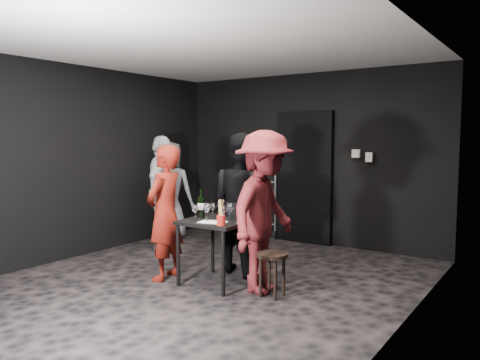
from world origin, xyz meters
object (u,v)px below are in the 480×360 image
Objects in this scene: bystander_cream at (162,184)px; bystander_grey at (170,187)px; server_red at (165,208)px; man_maroon at (265,197)px; hand_truck at (264,226)px; stool at (272,262)px; woman_black at (242,192)px; wine_bottle at (201,206)px; tasting_table at (217,228)px; breadstick_cup at (221,213)px.

bystander_cream reaches higher than bystander_grey.
man_maroon is (1.22, 0.27, 0.19)m from server_red.
bystander_grey reaches higher than hand_truck.
man_maroon is (-0.16, 0.10, 0.67)m from stool.
server_red is 0.84× the size of woman_black.
wine_bottle is (1.48, -0.88, -0.10)m from bystander_cream.
stool is at bearing 86.66° from server_red.
tasting_table is 0.37× the size of woman_black.
bystander_cream is (-2.33, 0.82, -0.06)m from man_maroon.
server_red is at bearing 113.24° from bystander_grey.
wine_bottle is (-1.01, 0.05, 0.51)m from stool.
bystander_cream is at bearing -144.98° from server_red.
man_maroon reaches higher than wine_bottle.
stool is at bearing -139.30° from bystander_cream.
stool is 0.76m from breadstick_cup.
woman_black is 6.84× the size of breadstick_cup.
hand_truck is 2.63m from server_red.
woman_black is at bearing -130.07° from bystander_cream.
breadstick_cup is (-0.35, -0.33, -0.16)m from man_maroon.
woman_black reaches higher than tasting_table.
man_maroon is at bearing 3.65° from wine_bottle.
server_red reaches higher than stool.
stool is 1.47m from server_red.
woman_black reaches higher than bystander_grey.
breadstick_cup reaches higher than tasting_table.
bystander_cream is at bearing 5.21° from woman_black.
man_maroon reaches higher than bystander_cream.
woman_black reaches higher than server_red.
hand_truck is at bearing 123.15° from stool.
stool is 2.73m from bystander_cream.
hand_truck reaches higher than stool.
server_red is at bearing -88.80° from hand_truck.
tasting_table is at bearing -73.76° from hand_truck.
man_maroon is at bearing 147.28° from stool.
tasting_table is at bearing -5.05° from wine_bottle.
wine_bottle is 1.15× the size of breadstick_cup.
bystander_grey is (-1.30, -0.88, 0.66)m from hand_truck.
hand_truck reaches higher than wine_bottle.
man_maroon is (0.59, 0.08, 0.39)m from tasting_table.
woman_black reaches higher than wine_bottle.
man_maroon is at bearing -61.19° from hand_truck.
tasting_table is (0.81, -2.35, 0.43)m from hand_truck.
man_maroon is at bearing -138.35° from bystander_cream.
hand_truck is 0.70× the size of server_red.
bystander_grey is at bearing -7.28° from woman_black.
stool is 0.70m from man_maroon.
man_maroon is at bearing 134.40° from bystander_grey.
hand_truck is at bearing -61.68° from bystander_cream.
tasting_table is at bearing 178.00° from stool.
bystander_cream is 1.12× the size of bystander_grey.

